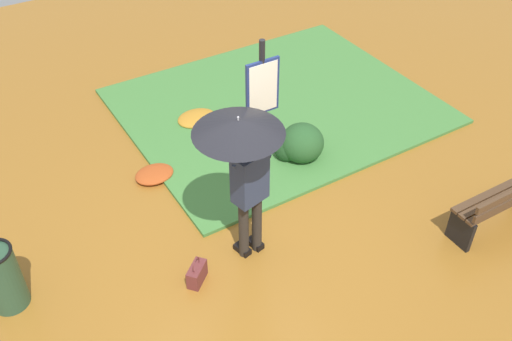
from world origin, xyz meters
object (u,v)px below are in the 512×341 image
trash_bin (2,278)px  person_with_umbrella (244,153)px  handbag (197,274)px  info_sign_post (262,105)px  park_bench (503,202)px

trash_bin → person_with_umbrella: bearing=164.1°
handbag → trash_bin: trash_bin is taller
info_sign_post → trash_bin: 3.47m
handbag → park_bench: size_ratio=0.26×
person_with_umbrella → handbag: person_with_umbrella is taller
info_sign_post → handbag: info_sign_post is taller
handbag → person_with_umbrella: bearing=-174.1°
handbag → park_bench: 3.85m
info_sign_post → park_bench: 3.21m
person_with_umbrella → trash_bin: bearing=-15.9°
info_sign_post → park_bench: info_sign_post is taller
info_sign_post → park_bench: bearing=137.5°
info_sign_post → handbag: size_ratio=6.22×
info_sign_post → handbag: 2.12m
handbag → trash_bin: (1.91, -0.81, 0.29)m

